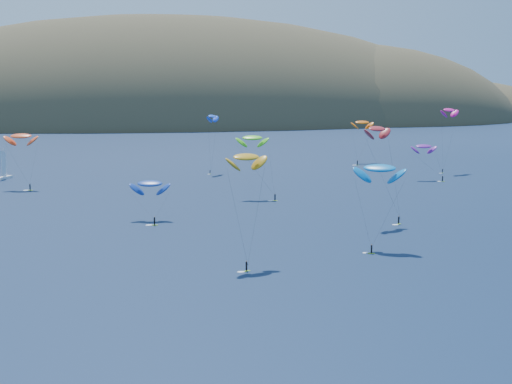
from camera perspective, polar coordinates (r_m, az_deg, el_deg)
The scene contains 13 objects.
ground at distance 95.07m, azimuth 15.62°, elevation -12.45°, with size 2800.00×2800.00×0.00m, color black.
island at distance 647.06m, azimuth -5.06°, elevation 4.74°, with size 730.00×300.00×210.00m.
sailboat at distance 269.08m, azimuth -19.48°, elevation 1.21°, with size 9.46×9.11×11.33m.
kitesurfer_1 at distance 241.88m, azimuth -18.29°, elevation 4.27°, with size 11.05×9.92×19.81m.
kitesurfer_2 at distance 133.84m, azimuth -0.79°, elevation 2.81°, with size 9.26×11.28×22.41m.
kitesurfer_3 at distance 211.64m, azimuth -0.30°, elevation 4.35°, with size 10.56×12.08×20.28m.
kitesurfer_4 at distance 270.66m, azimuth -3.50°, elevation 6.06°, with size 7.25×9.72×23.48m.
kitesurfer_5 at distance 149.12m, azimuth 9.85°, elevation 1.89°, with size 11.28×11.39×19.29m.
kitesurfer_6 at distance 257.80m, azimuth 13.27°, elevation 3.57°, with size 9.54×9.93×14.17m.
kitesurfer_8 at distance 282.54m, azimuth 15.21°, elevation 6.34°, with size 10.17×8.67×26.16m.
kitesurfer_9 at distance 174.72m, azimuth 9.67°, elevation 4.99°, with size 9.90×8.44×25.24m.
kitesurfer_10 at distance 179.32m, azimuth -8.49°, elevation 0.67°, with size 10.28×11.82×11.69m.
kitesurfer_11 at distance 310.05m, azimuth 8.50°, elevation 5.53°, with size 11.87×14.15×19.79m.
Camera 1 is at (-42.67, -77.93, 33.82)m, focal length 50.00 mm.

